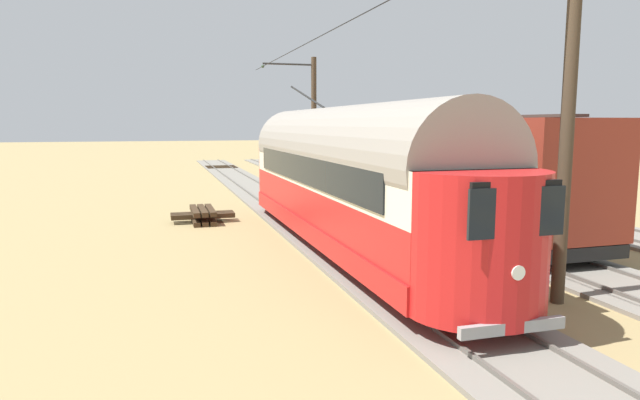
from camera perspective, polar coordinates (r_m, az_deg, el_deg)
The scene contains 10 objects.
ground_plane at distance 20.59m, azimuth 13.73°, elevation -3.00°, with size 220.00×220.00×0.00m, color #937F51.
track_streetcar_siding at distance 23.61m, azimuth 23.56°, elevation -1.93°, with size 2.80×80.00×0.18m.
track_adjacent_siding at distance 20.85m, azimuth 13.30°, elevation -2.70°, with size 2.80×80.00×0.18m.
track_third_siding at distance 18.94m, azimuth 0.46°, elevation -3.54°, with size 2.80×80.00×0.18m.
vintage_streetcar at distance 16.65m, azimuth 2.57°, elevation 2.55°, with size 2.65×16.78×5.13m.
boxcar_adjacent at distance 20.02m, azimuth 14.39°, elevation 2.93°, with size 2.96×11.93×3.85m.
catenary_pole_foreground at distance 29.61m, azimuth -0.78°, elevation 7.79°, with size 2.91×0.28×7.21m.
catenary_pole_mid_near at distance 12.49m, azimuth 23.70°, elevation 7.10°, with size 2.91×0.28×7.21m.
spare_tie_stack at distance 22.07m, azimuth -11.90°, elevation -1.52°, with size 2.40×2.40×0.54m.
track_end_bumper at distance 33.62m, azimuth 1.35°, elevation 2.04°, with size 1.80×0.60×0.80m, color #B2A519.
Camera 1 is at (10.26, 17.45, 3.78)m, focal length 31.29 mm.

